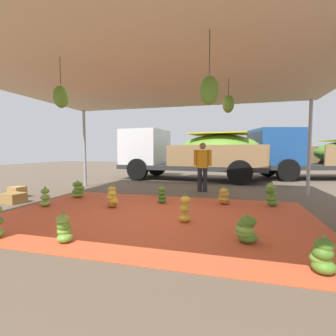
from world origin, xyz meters
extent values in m
plane|color=brown|center=(0.00, 3.00, 0.00)|extent=(40.00, 40.00, 0.00)
cube|color=#D1512D|center=(0.00, 0.00, 0.01)|extent=(6.52, 4.32, 0.01)
cylinder|color=#9EA0A5|center=(-3.80, 3.30, 1.43)|extent=(0.10, 0.10, 2.87)
cylinder|color=#9EA0A5|center=(3.80, 3.30, 1.43)|extent=(0.10, 0.10, 2.87)
cube|color=beige|center=(0.00, 0.00, 2.90)|extent=(8.00, 7.00, 0.06)
cylinder|color=#4C422D|center=(1.49, 0.55, 2.70)|extent=(0.01, 0.01, 0.34)
ellipsoid|color=#518428|center=(1.49, 0.55, 2.33)|extent=(0.24, 0.24, 0.36)
cylinder|color=#4C422D|center=(-1.13, -1.30, 2.65)|extent=(0.01, 0.01, 0.43)
ellipsoid|color=#518428|center=(-1.13, -1.30, 2.23)|extent=(0.24, 0.24, 0.36)
cylinder|color=#4C422D|center=(1.29, -1.56, 2.60)|extent=(0.01, 0.01, 0.55)
ellipsoid|color=#518428|center=(1.29, -1.56, 2.12)|extent=(0.24, 0.24, 0.36)
ellipsoid|color=#518428|center=(2.58, -1.80, 0.09)|extent=(0.29, 0.29, 0.16)
ellipsoid|color=#6B9E38|center=(2.56, -1.76, 0.17)|extent=(0.30, 0.30, 0.16)
ellipsoid|color=#477523|center=(2.56, -1.80, 0.24)|extent=(0.27, 0.27, 0.16)
ellipsoid|color=#477523|center=(2.58, -1.78, 0.32)|extent=(0.21, 0.21, 0.16)
cylinder|color=olive|center=(2.58, -1.77, 0.38)|extent=(0.04, 0.04, 0.12)
ellipsoid|color=#75A83D|center=(-2.79, 0.12, 0.08)|extent=(0.27, 0.27, 0.14)
ellipsoid|color=#75A83D|center=(-2.81, 0.15, 0.23)|extent=(0.24, 0.24, 0.14)
ellipsoid|color=#6B9E38|center=(-2.83, 0.17, 0.37)|extent=(0.27, 0.27, 0.14)
cylinder|color=olive|center=(-2.80, 0.14, 0.43)|extent=(0.04, 0.04, 0.12)
ellipsoid|color=#477523|center=(-0.15, 1.21, 0.07)|extent=(0.29, 0.29, 0.13)
ellipsoid|color=#477523|center=(-0.14, 1.21, 0.18)|extent=(0.27, 0.27, 0.13)
ellipsoid|color=#477523|center=(-0.16, 1.19, 0.28)|extent=(0.28, 0.28, 0.13)
ellipsoid|color=#518428|center=(-0.15, 1.19, 0.38)|extent=(0.25, 0.25, 0.13)
cylinder|color=olive|center=(-0.14, 1.22, 0.44)|extent=(0.04, 0.04, 0.12)
ellipsoid|color=#6B9E38|center=(-0.77, -1.75, 0.08)|extent=(0.29, 0.29, 0.14)
ellipsoid|color=#6B9E38|center=(-0.81, -1.71, 0.17)|extent=(0.26, 0.26, 0.14)
ellipsoid|color=#60932D|center=(-0.80, -1.74, 0.26)|extent=(0.25, 0.25, 0.14)
ellipsoid|color=#75A83D|center=(-0.82, -1.74, 0.35)|extent=(0.19, 0.19, 0.14)
cylinder|color=olive|center=(-0.80, -1.73, 0.41)|extent=(0.04, 0.04, 0.12)
ellipsoid|color=#518428|center=(2.56, 1.55, 0.10)|extent=(0.28, 0.28, 0.17)
ellipsoid|color=#518428|center=(2.52, 1.55, 0.19)|extent=(0.33, 0.33, 0.17)
ellipsoid|color=#518428|center=(2.54, 1.59, 0.29)|extent=(0.32, 0.32, 0.17)
ellipsoid|color=#477523|center=(2.50, 1.57, 0.39)|extent=(0.28, 0.28, 0.17)
ellipsoid|color=#75A83D|center=(2.52, 1.59, 0.48)|extent=(0.22, 0.22, 0.17)
cylinder|color=olive|center=(2.53, 1.57, 0.54)|extent=(0.04, 0.04, 0.12)
ellipsoid|color=#996628|center=(1.42, 1.47, 0.08)|extent=(0.36, 0.36, 0.15)
ellipsoid|color=gold|center=(1.38, 1.45, 0.15)|extent=(0.31, 0.31, 0.15)
ellipsoid|color=#996628|center=(1.39, 1.47, 0.22)|extent=(0.34, 0.34, 0.15)
ellipsoid|color=gold|center=(1.41, 1.49, 0.28)|extent=(0.30, 0.30, 0.15)
ellipsoid|color=gold|center=(1.40, 1.46, 0.35)|extent=(0.30, 0.30, 0.15)
cylinder|color=olive|center=(1.40, 1.48, 0.41)|extent=(0.04, 0.04, 0.12)
ellipsoid|color=gold|center=(0.73, -0.28, 0.08)|extent=(0.23, 0.23, 0.15)
ellipsoid|color=gold|center=(0.73, -0.24, 0.25)|extent=(0.26, 0.26, 0.15)
ellipsoid|color=gold|center=(0.74, -0.24, 0.43)|extent=(0.26, 0.26, 0.15)
cylinder|color=olive|center=(0.74, -0.26, 0.49)|extent=(0.04, 0.04, 0.12)
ellipsoid|color=#477523|center=(1.83, -1.05, 0.08)|extent=(0.35, 0.35, 0.15)
ellipsoid|color=#60932D|center=(1.78, -1.05, 0.14)|extent=(0.38, 0.38, 0.15)
ellipsoid|color=#75A83D|center=(1.79, -1.06, 0.20)|extent=(0.31, 0.31, 0.15)
ellipsoid|color=#477523|center=(1.79, -1.03, 0.26)|extent=(0.30, 0.30, 0.15)
ellipsoid|color=#477523|center=(1.83, -1.05, 0.32)|extent=(0.33, 0.33, 0.15)
cylinder|color=olive|center=(1.80, -1.04, 0.38)|extent=(0.04, 0.04, 0.12)
ellipsoid|color=#6B9E38|center=(-2.73, 1.31, 0.09)|extent=(0.47, 0.47, 0.16)
ellipsoid|color=#518428|center=(-2.72, 1.30, 0.19)|extent=(0.45, 0.45, 0.16)
ellipsoid|color=#60932D|center=(-2.69, 1.34, 0.29)|extent=(0.42, 0.42, 0.16)
ellipsoid|color=#518428|center=(-2.75, 1.34, 0.39)|extent=(0.39, 0.39, 0.16)
cylinder|color=olive|center=(-2.72, 1.33, 0.45)|extent=(0.04, 0.04, 0.12)
ellipsoid|color=#996628|center=(-1.16, 0.43, 0.08)|extent=(0.24, 0.24, 0.15)
ellipsoid|color=gold|center=(-1.12, 0.41, 0.17)|extent=(0.29, 0.29, 0.15)
ellipsoid|color=gold|center=(-1.16, 0.39, 0.26)|extent=(0.25, 0.25, 0.15)
ellipsoid|color=gold|center=(-1.14, 0.39, 0.35)|extent=(0.21, 0.21, 0.15)
ellipsoid|color=gold|center=(-1.16, 0.43, 0.44)|extent=(0.25, 0.25, 0.15)
cylinder|color=olive|center=(-1.13, 0.41, 0.50)|extent=(0.04, 0.04, 0.12)
cube|color=#2D2D2D|center=(-0.26, 6.60, 0.60)|extent=(6.92, 3.10, 0.20)
cube|color=silver|center=(-2.66, 6.84, 1.55)|extent=(2.09, 2.43, 1.70)
cube|color=#232D38|center=(-3.61, 6.94, 1.89)|extent=(0.22, 1.95, 0.75)
cube|color=#99754C|center=(0.89, 5.30, 1.15)|extent=(4.15, 0.49, 0.90)
cube|color=#99754C|center=(1.12, 7.65, 1.15)|extent=(4.15, 0.49, 0.90)
cube|color=#99754C|center=(3.04, 6.27, 1.15)|extent=(0.32, 2.44, 0.90)
ellipsoid|color=#60932D|center=(1.01, 6.47, 1.40)|extent=(3.85, 2.41, 1.40)
cube|color=yellow|center=(1.01, 6.47, 2.12)|extent=(2.67, 2.10, 0.04)
cylinder|color=black|center=(-2.64, 5.71, 0.50)|extent=(1.02, 0.38, 1.00)
cylinder|color=black|center=(-2.42, 7.94, 0.50)|extent=(1.02, 0.38, 1.00)
cylinder|color=black|center=(1.90, 5.26, 0.50)|extent=(1.02, 0.38, 1.00)
cylinder|color=black|center=(2.12, 7.49, 0.50)|extent=(1.02, 0.38, 1.00)
cube|color=#2D2D2D|center=(6.06, 8.64, 0.60)|extent=(7.55, 4.15, 0.20)
cube|color=#1E4C93|center=(3.56, 7.98, 1.55)|extent=(2.50, 2.64, 1.70)
cube|color=#232D38|center=(2.58, 7.72, 1.89)|extent=(0.51, 1.86, 0.75)
cylinder|color=black|center=(3.98, 6.95, 0.50)|extent=(1.04, 0.53, 1.00)
cylinder|color=black|center=(3.42, 9.07, 0.50)|extent=(1.04, 0.53, 1.00)
cylinder|color=#26262D|center=(0.55, 3.30, 0.40)|extent=(0.15, 0.15, 0.79)
cylinder|color=#26262D|center=(0.73, 3.30, 0.40)|extent=(0.15, 0.15, 0.79)
cylinder|color=orange|center=(0.64, 3.30, 1.09)|extent=(0.36, 0.36, 0.60)
cylinder|color=orange|center=(0.40, 3.30, 1.12)|extent=(0.12, 0.12, 0.53)
cylinder|color=orange|center=(0.88, 3.30, 1.12)|extent=(0.12, 0.12, 0.53)
sphere|color=#936B4C|center=(0.64, 3.30, 1.52)|extent=(0.22, 0.22, 0.22)
cube|color=#B78947|center=(-4.42, 0.86, 0.16)|extent=(0.41, 0.39, 0.32)
cube|color=olive|center=(-3.89, 0.26, 0.13)|extent=(0.60, 0.50, 0.26)
camera|label=1|loc=(1.59, -4.72, 1.35)|focal=25.84mm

